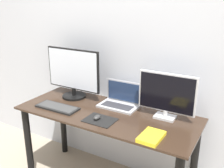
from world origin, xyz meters
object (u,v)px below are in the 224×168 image
object	(u,v)px
laptop	(120,100)
book	(151,137)
monitor_left	(73,73)
monitor_right	(167,95)
mouse	(97,117)
keyboard	(57,107)

from	to	relation	value
laptop	book	size ratio (longest dim) A/B	1.60
monitor_left	laptop	size ratio (longest dim) A/B	1.68
monitor_right	laptop	bearing A→B (deg)	174.74
monitor_left	monitor_right	size ratio (longest dim) A/B	1.24
monitor_right	monitor_left	bearing A→B (deg)	-179.99
mouse	laptop	bearing A→B (deg)	86.11
keyboard	mouse	bearing A→B (deg)	-2.49
keyboard	mouse	distance (m)	0.43
monitor_left	book	bearing A→B (deg)	-20.67
mouse	book	bearing A→B (deg)	-6.00
laptop	book	xyz separation A→B (m)	(0.46, -0.40, -0.04)
monitor_left	book	world-z (taller)	monitor_left
monitor_right	mouse	bearing A→B (deg)	-146.11
monitor_left	keyboard	distance (m)	0.37
monitor_left	monitor_right	distance (m)	0.93
monitor_right	laptop	xyz separation A→B (m)	(-0.43, 0.04, -0.15)
mouse	book	xyz separation A→B (m)	(0.48, -0.05, -0.01)
book	monitor_left	bearing A→B (deg)	159.33
keyboard	monitor_left	bearing A→B (deg)	97.35
monitor_left	laptop	xyz separation A→B (m)	(0.49, 0.04, -0.19)
monitor_left	book	xyz separation A→B (m)	(0.95, -0.36, -0.23)
book	monitor_right	bearing A→B (deg)	93.92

